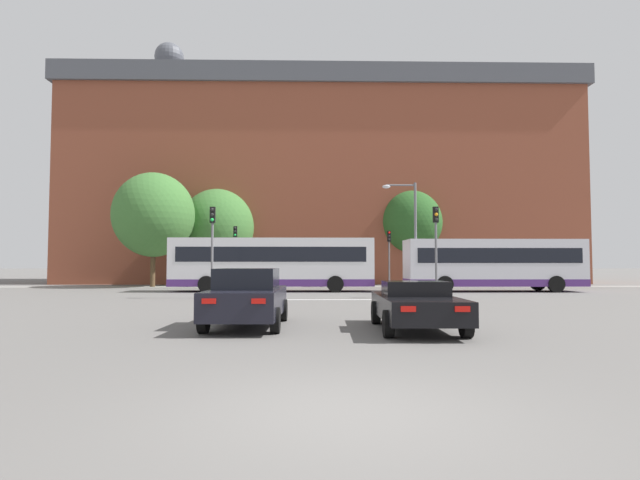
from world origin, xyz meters
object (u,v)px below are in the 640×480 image
Objects in this scene: pedestrian_walking_east at (322,274)px; car_saloon_left at (247,297)px; car_roadster_right at (416,305)px; bus_crossing_trailing at (493,264)px; pedestrian_waiting at (328,273)px; traffic_light_far_left at (235,246)px; traffic_light_near_left at (212,237)px; pedestrian_walking_west at (361,275)px; bus_crossing_lead at (273,263)px; traffic_light_near_right at (436,237)px; street_lamp_junction at (409,224)px; traffic_light_far_right at (389,249)px.

car_saloon_left is at bearing 135.46° from pedestrian_walking_east.
car_roadster_right is 0.41× the size of bus_crossing_trailing.
bus_crossing_trailing is at bearing -159.03° from pedestrian_walking_east.
car_roadster_right is 25.55m from pedestrian_waiting.
traffic_light_far_left is (-16.93, 6.19, 1.29)m from bus_crossing_trailing.
traffic_light_near_left is (-7.58, 12.03, 2.39)m from car_roadster_right.
pedestrian_walking_west is (2.53, -0.12, -0.08)m from pedestrian_waiting.
car_saloon_left is at bearing 2.04° from bus_crossing_lead.
car_roadster_right is 0.97× the size of traffic_light_near_right.
traffic_light_near_left reaches higher than pedestrian_walking_east.
traffic_light_near_left is at bearing -69.84° from bus_crossing_trailing.
bus_crossing_lead is at bearing -177.11° from pedestrian_waiting.
car_saloon_left is 0.35× the size of bus_crossing_lead.
street_lamp_junction is at bearing 167.00° from pedestrian_walking_west.
traffic_light_near_right reaches higher than bus_crossing_trailing.
traffic_light_far_right is 6.95m from street_lamp_junction.
bus_crossing_lead is (-0.63, 17.55, 0.98)m from car_saloon_left.
traffic_light_near_right is at bearing 165.68° from pedestrian_walking_east.
traffic_light_near_right is (11.18, -0.03, 0.02)m from traffic_light_near_left.
pedestrian_walking_west is at bearing -134.87° from bus_crossing_trailing.
pedestrian_walking_east is (6.42, 0.07, -2.02)m from traffic_light_far_left.
car_roadster_right is at bearing -106.71° from traffic_light_near_right.
bus_crossing_lead is 2.72× the size of traffic_light_near_right.
traffic_light_far_right is 0.91× the size of traffic_light_near_right.
traffic_light_near_left is 1.01× the size of traffic_light_far_left.
car_roadster_right is 25.67m from traffic_light_far_left.
bus_crossing_lead is 10.10m from traffic_light_far_right.
bus_crossing_lead is 2.76× the size of traffic_light_far_left.
pedestrian_walking_west is at bearing -107.76° from pedestrian_walking_east.
bus_crossing_trailing reaches higher than pedestrian_walking_west.
traffic_light_far_right is 2.67× the size of pedestrian_walking_west.
car_roadster_right is 17.94m from street_lamp_junction.
car_saloon_left is at bearing -115.17° from street_lamp_junction.
bus_crossing_lead reaches higher than car_saloon_left.
pedestrian_waiting is (3.12, 24.73, 0.19)m from car_saloon_left.
traffic_light_far_right is at bearing -151.11° from pedestrian_walking_west.
car_saloon_left is 24.61m from traffic_light_far_right.
pedestrian_waiting is at bearing -127.03° from bus_crossing_trailing.
pedestrian_walking_west is at bearing 88.75° from car_roadster_right.
traffic_light_far_right is 0.92× the size of traffic_light_near_left.
pedestrian_walking_east is (-5.17, 6.97, -3.12)m from street_lamp_junction.
street_lamp_junction reaches higher than car_roadster_right.
street_lamp_junction is (-5.34, -0.71, 2.39)m from bus_crossing_trailing.
traffic_light_far_right is 2.48× the size of pedestrian_waiting.
bus_crossing_trailing is 6.42× the size of pedestrian_waiting.
car_roadster_right is at bearing 15.39° from bus_crossing_lead.
traffic_light_far_right is at bearing -0.38° from traffic_light_far_left.
bus_crossing_lead reaches higher than pedestrian_walking_east.
traffic_light_far_left is at bearing 134.22° from traffic_light_near_right.
bus_crossing_lead reaches higher than pedestrian_waiting.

